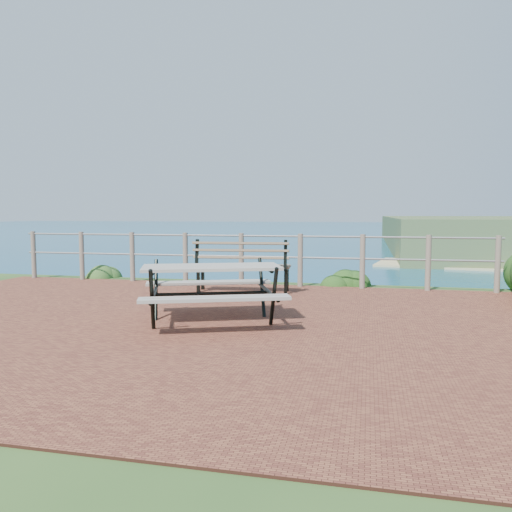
{
  "coord_description": "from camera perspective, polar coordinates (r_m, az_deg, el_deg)",
  "views": [
    {
      "loc": [
        2.41,
        -5.98,
        1.4
      ],
      "look_at": [
        0.73,
        1.43,
        0.75
      ],
      "focal_mm": 35.0,
      "sensor_mm": 36.0,
      "label": 1
    }
  ],
  "objects": [
    {
      "name": "shrub_lip_east",
      "position": [
        9.92,
        10.22,
        -3.31
      ],
      "size": [
        0.75,
        0.75,
        0.49
      ],
      "primitive_type": "ellipsoid",
      "color": "#194114",
      "rests_on": "ground"
    },
    {
      "name": "safety_railing",
      "position": [
        9.67,
        -1.68,
        -0.02
      ],
      "size": [
        9.4,
        0.1,
        1.0
      ],
      "color": "#6B5B4C",
      "rests_on": "ground"
    },
    {
      "name": "picnic_table",
      "position": [
        6.33,
        -5.09,
        -3.63
      ],
      "size": [
        1.85,
        1.4,
        0.72
      ],
      "rotation": [
        0.0,
        0.0,
        0.37
      ],
      "color": "gray",
      "rests_on": "ground"
    },
    {
      "name": "ocean",
      "position": [
        205.99,
        12.15,
        4.37
      ],
      "size": [
        1200.0,
        1200.0,
        0.0
      ],
      "primitive_type": "plane",
      "color": "#156083",
      "rests_on": "ground"
    },
    {
      "name": "ground",
      "position": [
        6.59,
        -9.03,
        -7.43
      ],
      "size": [
        10.0,
        7.0,
        0.12
      ],
      "primitive_type": "cube",
      "color": "brown",
      "rests_on": "ground"
    },
    {
      "name": "shrub_lip_west",
      "position": [
        11.4,
        -17.41,
        -2.4
      ],
      "size": [
        0.66,
        0.66,
        0.36
      ],
      "primitive_type": "ellipsoid",
      "color": "#25481B",
      "rests_on": "ground"
    },
    {
      "name": "park_bench",
      "position": [
        8.76,
        -1.5,
        -0.23
      ],
      "size": [
        1.69,
        0.54,
        0.94
      ],
      "rotation": [
        0.0,
        0.0,
        0.08
      ],
      "color": "brown",
      "rests_on": "ground"
    }
  ]
}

